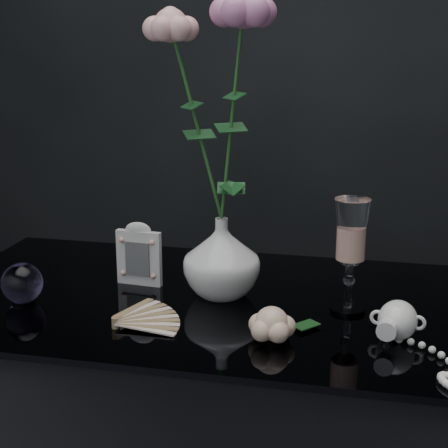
% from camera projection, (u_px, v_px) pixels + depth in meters
% --- Properties ---
extents(vase, '(0.18, 0.18, 0.15)m').
position_uv_depth(vase, '(222.00, 257.00, 1.27)').
color(vase, white).
rests_on(vase, table).
extents(wine_glass, '(0.08, 0.08, 0.20)m').
position_uv_depth(wine_glass, '(350.00, 256.00, 1.20)').
color(wine_glass, white).
rests_on(wine_glass, table).
extents(picture_frame, '(0.10, 0.08, 0.13)m').
position_uv_depth(picture_frame, '(139.00, 253.00, 1.34)').
color(picture_frame, silver).
rests_on(picture_frame, table).
extents(paperweight, '(0.08, 0.08, 0.08)m').
position_uv_depth(paperweight, '(22.00, 283.00, 1.25)').
color(paperweight, '#9E81D3').
rests_on(paperweight, table).
extents(paper_fan, '(0.26, 0.23, 0.02)m').
position_uv_depth(paper_fan, '(115.00, 322.00, 1.15)').
color(paper_fan, '#FFF4CB').
rests_on(paper_fan, table).
extents(loose_rose, '(0.18, 0.20, 0.06)m').
position_uv_depth(loose_rose, '(272.00, 324.00, 1.10)').
color(loose_rose, '#FFC7A4').
rests_on(loose_rose, table).
extents(pearl_jar, '(0.25, 0.26, 0.07)m').
position_uv_depth(pearl_jar, '(398.00, 318.00, 1.11)').
color(pearl_jar, white).
rests_on(pearl_jar, table).
extents(roses, '(0.21, 0.12, 0.46)m').
position_uv_depth(roses, '(214.00, 97.00, 1.20)').
color(roses, '#FDAEA8').
rests_on(roses, vase).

